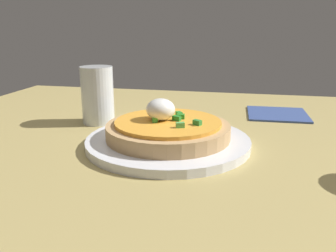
{
  "coord_description": "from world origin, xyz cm",
  "views": [
    {
      "loc": [
        10.79,
        -62.3,
        22.82
      ],
      "look_at": [
        -0.63,
        -8.43,
        6.71
      ],
      "focal_mm": 37.36,
      "sensor_mm": 36.0,
      "label": 1
    }
  ],
  "objects_px": {
    "plate": "(168,141)",
    "napkin": "(277,114)",
    "pizza": "(168,128)",
    "cup_far": "(98,97)"
  },
  "relations": [
    {
      "from": "napkin",
      "to": "pizza",
      "type": "bearing_deg",
      "value": -128.34
    },
    {
      "from": "pizza",
      "to": "napkin",
      "type": "xyz_separation_m",
      "value": [
        0.2,
        0.25,
        -0.03
      ]
    },
    {
      "from": "plate",
      "to": "napkin",
      "type": "relative_size",
      "value": 2.12
    },
    {
      "from": "plate",
      "to": "cup_far",
      "type": "height_order",
      "value": "cup_far"
    },
    {
      "from": "plate",
      "to": "pizza",
      "type": "relative_size",
      "value": 1.33
    },
    {
      "from": "pizza",
      "to": "plate",
      "type": "bearing_deg",
      "value": -12.22
    },
    {
      "from": "cup_far",
      "to": "plate",
      "type": "bearing_deg",
      "value": -32.96
    },
    {
      "from": "cup_far",
      "to": "pizza",
      "type": "bearing_deg",
      "value": -33.04
    },
    {
      "from": "napkin",
      "to": "plate",
      "type": "bearing_deg",
      "value": -128.21
    },
    {
      "from": "plate",
      "to": "napkin",
      "type": "height_order",
      "value": "plate"
    }
  ]
}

